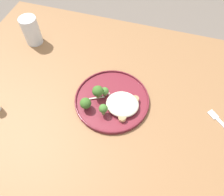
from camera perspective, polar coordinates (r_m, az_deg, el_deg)
ground at (r=1.53m, az=0.29°, el=-16.45°), size 6.00×6.00×0.00m
wooden_dining_table at (r=0.92m, az=0.47°, el=-4.25°), size 1.40×1.00×0.74m
dinner_plate at (r=0.85m, az=-0.00°, el=-0.43°), size 0.29×0.29×0.02m
noodle_bed at (r=0.82m, az=2.73°, el=-1.58°), size 0.12×0.11×0.03m
seared_scallop_tilted_round at (r=0.82m, az=4.22°, el=-2.00°), size 0.03×0.03×0.02m
seared_scallop_tiny_bay at (r=0.83m, az=2.28°, el=-1.55°), size 0.02×0.02×0.02m
seared_scallop_left_edge at (r=0.84m, az=6.01°, el=-0.36°), size 0.03×0.03×0.02m
seared_scallop_large_seared at (r=0.85m, az=2.46°, el=0.40°), size 0.03×0.03×0.01m
seared_scallop_rear_pale at (r=0.80m, az=2.68°, el=-5.17°), size 0.03×0.03×0.01m
broccoli_floret_near_rim at (r=0.83m, az=-3.70°, el=1.73°), size 0.04×0.04×0.06m
broccoli_floret_beside_noodles at (r=0.84m, az=-1.87°, el=1.76°), size 0.03×0.03×0.04m
broccoli_floret_small_sprig at (r=0.81m, az=-6.89°, el=-1.38°), size 0.04×0.04×0.05m
broccoli_floret_center_pile at (r=0.79m, az=-2.28°, el=-2.83°), size 0.03×0.03×0.05m
onion_sliver_short_strip at (r=0.85m, az=-0.26°, el=-0.17°), size 0.04×0.05×0.00m
onion_sliver_pale_crescent at (r=0.85m, az=-3.95°, el=0.02°), size 0.06×0.03×0.00m
water_glass at (r=1.11m, az=-20.15°, el=15.84°), size 0.08×0.08×0.13m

